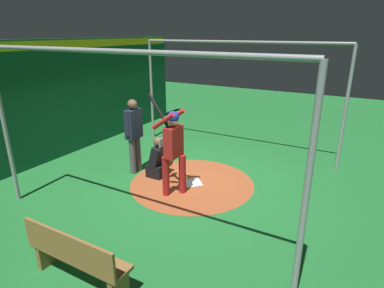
{
  "coord_description": "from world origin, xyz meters",
  "views": [
    {
      "loc": [
        3.22,
        -5.77,
        3.27
      ],
      "look_at": [
        0.0,
        0.0,
        0.95
      ],
      "focal_mm": 29.98,
      "sensor_mm": 36.0,
      "label": 1
    }
  ],
  "objects_px": {
    "home_plate": "(192,183)",
    "bench": "(76,256)",
    "catcher": "(159,161)",
    "batter": "(173,145)",
    "umpire": "(134,132)"
  },
  "relations": [
    {
      "from": "home_plate",
      "to": "bench",
      "type": "relative_size",
      "value": 0.26
    },
    {
      "from": "home_plate",
      "to": "catcher",
      "type": "relative_size",
      "value": 0.43
    },
    {
      "from": "home_plate",
      "to": "batter",
      "type": "relative_size",
      "value": 0.2
    },
    {
      "from": "batter",
      "to": "home_plate",
      "type": "bearing_deg",
      "value": 80.47
    },
    {
      "from": "umpire",
      "to": "home_plate",
      "type": "bearing_deg",
      "value": 3.66
    },
    {
      "from": "batter",
      "to": "bench",
      "type": "bearing_deg",
      "value": -85.14
    },
    {
      "from": "catcher",
      "to": "umpire",
      "type": "bearing_deg",
      "value": -176.31
    },
    {
      "from": "catcher",
      "to": "umpire",
      "type": "relative_size",
      "value": 0.55
    },
    {
      "from": "catcher",
      "to": "bench",
      "type": "relative_size",
      "value": 0.61
    },
    {
      "from": "umpire",
      "to": "catcher",
      "type": "bearing_deg",
      "value": 3.69
    },
    {
      "from": "catcher",
      "to": "batter",
      "type": "bearing_deg",
      "value": -35.65
    },
    {
      "from": "home_plate",
      "to": "bench",
      "type": "distance_m",
      "value": 3.47
    },
    {
      "from": "batter",
      "to": "umpire",
      "type": "xyz_separation_m",
      "value": [
        -1.43,
        0.51,
        -0.08
      ]
    },
    {
      "from": "batter",
      "to": "umpire",
      "type": "height_order",
      "value": "batter"
    },
    {
      "from": "batter",
      "to": "umpire",
      "type": "distance_m",
      "value": 1.52
    }
  ]
}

